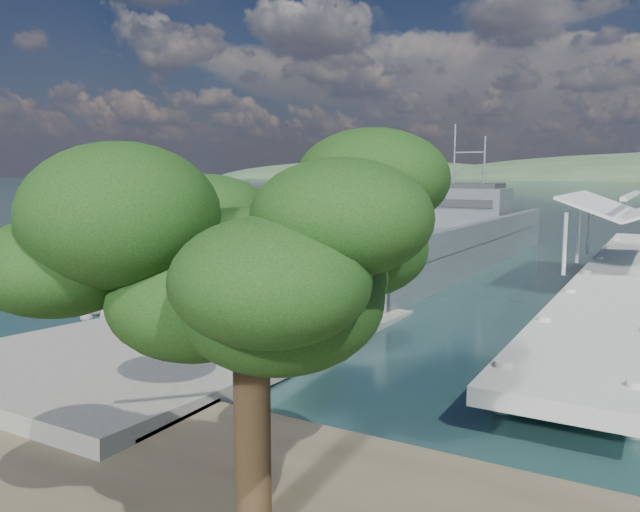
% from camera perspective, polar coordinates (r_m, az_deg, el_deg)
% --- Properties ---
extents(ground, '(1400.00, 1400.00, 0.00)m').
position_cam_1_polar(ground, '(24.68, -9.45, -7.49)').
color(ground, '#1B3E42').
rests_on(ground, ground).
extents(boat_ramp, '(10.00, 18.00, 0.50)m').
position_cam_1_polar(boat_ramp, '(23.88, -10.98, -7.43)').
color(boat_ramp, gray).
rests_on(boat_ramp, ground).
extents(shoreline_rocks, '(3.20, 5.60, 0.90)m').
position_cam_1_polar(shoreline_rocks, '(29.21, -18.36, -5.40)').
color(shoreline_rocks, '#5A5A57').
rests_on(shoreline_rocks, ground).
extents(pier, '(6.40, 44.00, 6.10)m').
position_cam_1_polar(pier, '(37.58, 26.14, -0.47)').
color(pier, '#B8B9AE').
rests_on(pier, ground).
extents(landing_craft, '(10.29, 38.29, 11.32)m').
position_cam_1_polar(landing_craft, '(44.42, 9.00, 0.48)').
color(landing_craft, '#475054').
rests_on(landing_craft, ground).
extents(military_truck, '(4.04, 9.49, 4.26)m').
position_cam_1_polar(military_truck, '(26.88, -3.68, -0.45)').
color(military_truck, black).
rests_on(military_truck, boat_ramp).
extents(soldier, '(0.63, 0.42, 1.73)m').
position_cam_1_polar(soldier, '(26.83, -16.93, -3.50)').
color(soldier, '#1F311B').
rests_on(soldier, boat_ramp).
extents(overhang_tree, '(7.60, 7.00, 6.90)m').
position_cam_1_polar(overhang_tree, '(10.36, -7.29, 2.74)').
color(overhang_tree, '#332214').
rests_on(overhang_tree, ground).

